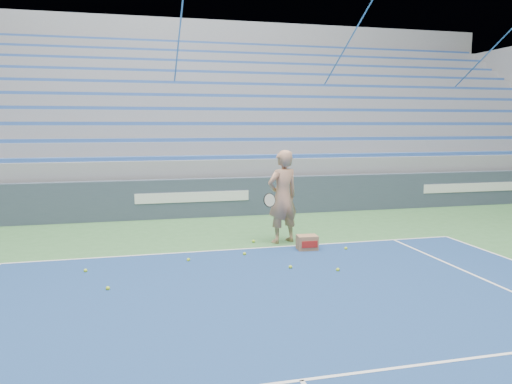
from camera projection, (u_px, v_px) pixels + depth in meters
sponsor_barrier at (193, 198)px, 14.17m from camera, size 30.00×0.32×1.10m
bleachers at (174, 132)px, 19.43m from camera, size 31.00×9.15×7.30m
tennis_player at (283, 197)px, 11.06m from camera, size 1.04×0.97×2.07m
ball_box at (307, 243)px, 10.48m from camera, size 0.44×0.35×0.31m
tennis_ball_0 at (245, 254)px, 10.05m from camera, size 0.07×0.07×0.07m
tennis_ball_1 at (108, 288)px, 7.93m from camera, size 0.07×0.07×0.07m
tennis_ball_2 at (346, 248)px, 10.50m from camera, size 0.07×0.07×0.07m
tennis_ball_3 at (86, 271)px, 8.89m from camera, size 0.07×0.07×0.07m
tennis_ball_4 at (338, 270)px, 8.95m from camera, size 0.07×0.07×0.07m
tennis_ball_5 at (290, 267)px, 9.12m from camera, size 0.07×0.07×0.07m
tennis_ball_6 at (188, 260)px, 9.61m from camera, size 0.07×0.07×0.07m
tennis_ball_7 at (253, 241)px, 11.15m from camera, size 0.07×0.07×0.07m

